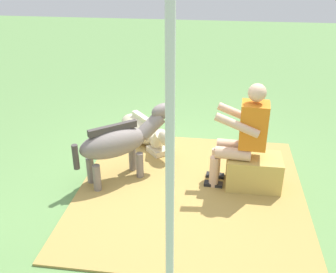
{
  "coord_description": "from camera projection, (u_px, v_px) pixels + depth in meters",
  "views": [
    {
      "loc": [
        -0.51,
        4.02,
        2.57
      ],
      "look_at": [
        0.07,
        -0.11,
        0.55
      ],
      "focal_mm": 41.51,
      "sensor_mm": 36.0,
      "label": 1
    }
  ],
  "objects": [
    {
      "name": "hay_bale",
      "position": [
        253.0,
        172.0,
        4.56
      ],
      "size": [
        0.63,
        0.41,
        0.41
      ],
      "primitive_type": "cube",
      "color": "tan",
      "rests_on": "ground"
    },
    {
      "name": "ground_plane",
      "position": [
        173.0,
        181.0,
        4.77
      ],
      "size": [
        24.0,
        24.0,
        0.0
      ],
      "primitive_type": "plane",
      "color": "#608C4C"
    },
    {
      "name": "person_seated",
      "position": [
        243.0,
        133.0,
        4.37
      ],
      "size": [
        0.68,
        0.45,
        1.29
      ],
      "color": "#D8AD8C",
      "rests_on": "ground"
    },
    {
      "name": "pony_lying",
      "position": [
        143.0,
        130.0,
        5.64
      ],
      "size": [
        1.08,
        1.19,
        0.42
      ],
      "color": "beige",
      "rests_on": "ground"
    },
    {
      "name": "hay_patch",
      "position": [
        191.0,
        191.0,
        4.55
      ],
      "size": [
        2.61,
        2.77,
        0.02
      ],
      "primitive_type": "cube",
      "color": "#AD8C47",
      "rests_on": "ground"
    },
    {
      "name": "tent_pole_left",
      "position": [
        170.0,
        187.0,
        2.51
      ],
      "size": [
        0.06,
        0.06,
        2.36
      ],
      "primitive_type": "cylinder",
      "color": "silver",
      "rests_on": "ground"
    },
    {
      "name": "pony_standing",
      "position": [
        121.0,
        141.0,
        4.59
      ],
      "size": [
        1.12,
        0.99,
        0.88
      ],
      "color": "slate",
      "rests_on": "ground"
    }
  ]
}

